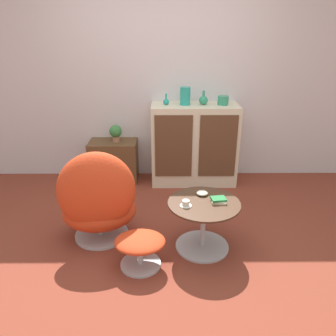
{
  "coord_description": "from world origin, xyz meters",
  "views": [
    {
      "loc": [
        0.04,
        -2.45,
        1.81
      ],
      "look_at": [
        0.06,
        0.55,
        0.55
      ],
      "focal_mm": 35.0,
      "sensor_mm": 36.0,
      "label": 1
    }
  ],
  "objects_px": {
    "vase_leftmost": "(166,101)",
    "vase_rightmost": "(223,100)",
    "coffee_table": "(203,221)",
    "vase_inner_left": "(185,96)",
    "tv_console": "(114,161)",
    "ottoman": "(140,245)",
    "vase_inner_right": "(203,100)",
    "potted_plant": "(116,132)",
    "teacup": "(186,204)",
    "egg_chair": "(98,201)",
    "book_stack": "(219,200)",
    "bowl": "(202,193)",
    "sideboard": "(194,144)"
  },
  "relations": [
    {
      "from": "vase_leftmost",
      "to": "vase_rightmost",
      "type": "bearing_deg",
      "value": 0.0
    },
    {
      "from": "coffee_table",
      "to": "vase_inner_left",
      "type": "bearing_deg",
      "value": 93.74
    },
    {
      "from": "tv_console",
      "to": "vase_rightmost",
      "type": "xyz_separation_m",
      "value": [
        1.36,
        -0.04,
        0.79
      ]
    },
    {
      "from": "tv_console",
      "to": "vase_rightmost",
      "type": "relative_size",
      "value": 4.64
    },
    {
      "from": "ottoman",
      "to": "vase_inner_right",
      "type": "relative_size",
      "value": 2.52
    },
    {
      "from": "vase_inner_left",
      "to": "potted_plant",
      "type": "relative_size",
      "value": 0.98
    },
    {
      "from": "vase_inner_left",
      "to": "vase_rightmost",
      "type": "height_order",
      "value": "vase_inner_left"
    },
    {
      "from": "coffee_table",
      "to": "teacup",
      "type": "height_order",
      "value": "teacup"
    },
    {
      "from": "egg_chair",
      "to": "book_stack",
      "type": "relative_size",
      "value": 6.48
    },
    {
      "from": "coffee_table",
      "to": "bowl",
      "type": "distance_m",
      "value": 0.25
    },
    {
      "from": "ottoman",
      "to": "bowl",
      "type": "distance_m",
      "value": 0.72
    },
    {
      "from": "coffee_table",
      "to": "potted_plant",
      "type": "bearing_deg",
      "value": 122.7
    },
    {
      "from": "sideboard",
      "to": "coffee_table",
      "type": "distance_m",
      "value": 1.45
    },
    {
      "from": "egg_chair",
      "to": "vase_inner_right",
      "type": "bearing_deg",
      "value": 50.99
    },
    {
      "from": "tv_console",
      "to": "ottoman",
      "type": "distance_m",
      "value": 1.79
    },
    {
      "from": "ottoman",
      "to": "book_stack",
      "type": "xyz_separation_m",
      "value": [
        0.66,
        0.25,
        0.28
      ]
    },
    {
      "from": "sideboard",
      "to": "vase_inner_right",
      "type": "distance_m",
      "value": 0.56
    },
    {
      "from": "vase_rightmost",
      "to": "book_stack",
      "type": "bearing_deg",
      "value": -99.27
    },
    {
      "from": "ottoman",
      "to": "tv_console",
      "type": "bearing_deg",
      "value": 104.9
    },
    {
      "from": "egg_chair",
      "to": "teacup",
      "type": "distance_m",
      "value": 0.8
    },
    {
      "from": "vase_leftmost",
      "to": "book_stack",
      "type": "relative_size",
      "value": 0.97
    },
    {
      "from": "ottoman",
      "to": "vase_inner_right",
      "type": "bearing_deg",
      "value": 68.51
    },
    {
      "from": "ottoman",
      "to": "vase_inner_left",
      "type": "xyz_separation_m",
      "value": [
        0.44,
        1.68,
        0.9
      ]
    },
    {
      "from": "sideboard",
      "to": "tv_console",
      "type": "distance_m",
      "value": 1.05
    },
    {
      "from": "vase_inner_right",
      "to": "vase_rightmost",
      "type": "xyz_separation_m",
      "value": [
        0.23,
        -0.0,
        -0.0
      ]
    },
    {
      "from": "vase_inner_left",
      "to": "vase_rightmost",
      "type": "bearing_deg",
      "value": 0.0
    },
    {
      "from": "sideboard",
      "to": "ottoman",
      "type": "distance_m",
      "value": 1.8
    },
    {
      "from": "egg_chair",
      "to": "teacup",
      "type": "height_order",
      "value": "egg_chair"
    },
    {
      "from": "coffee_table",
      "to": "vase_inner_left",
      "type": "xyz_separation_m",
      "value": [
        -0.09,
        1.44,
        0.83
      ]
    },
    {
      "from": "vase_inner_left",
      "to": "egg_chair",
      "type": "bearing_deg",
      "value": -122.75
    },
    {
      "from": "vase_inner_left",
      "to": "teacup",
      "type": "height_order",
      "value": "vase_inner_left"
    },
    {
      "from": "egg_chair",
      "to": "book_stack",
      "type": "xyz_separation_m",
      "value": [
        1.06,
        -0.13,
        0.08
      ]
    },
    {
      "from": "book_stack",
      "to": "bowl",
      "type": "distance_m",
      "value": 0.19
    },
    {
      "from": "potted_plant",
      "to": "egg_chair",
      "type": "bearing_deg",
      "value": -89.23
    },
    {
      "from": "potted_plant",
      "to": "book_stack",
      "type": "xyz_separation_m",
      "value": [
        1.08,
        -1.48,
        -0.17
      ]
    },
    {
      "from": "vase_leftmost",
      "to": "tv_console",
      "type": "bearing_deg",
      "value": 176.42
    },
    {
      "from": "ottoman",
      "to": "vase_leftmost",
      "type": "xyz_separation_m",
      "value": [
        0.22,
        1.68,
        0.84
      ]
    },
    {
      "from": "vase_leftmost",
      "to": "potted_plant",
      "type": "height_order",
      "value": "vase_leftmost"
    },
    {
      "from": "vase_inner_right",
      "to": "bowl",
      "type": "distance_m",
      "value": 1.43
    },
    {
      "from": "sideboard",
      "to": "vase_inner_right",
      "type": "xyz_separation_m",
      "value": [
        0.1,
        0.0,
        0.55
      ]
    },
    {
      "from": "vase_inner_left",
      "to": "teacup",
      "type": "relative_size",
      "value": 2.09
    },
    {
      "from": "ottoman",
      "to": "egg_chair",
      "type": "bearing_deg",
      "value": 136.34
    },
    {
      "from": "vase_inner_left",
      "to": "book_stack",
      "type": "distance_m",
      "value": 1.58
    },
    {
      "from": "book_stack",
      "to": "bowl",
      "type": "bearing_deg",
      "value": 132.45
    },
    {
      "from": "potted_plant",
      "to": "sideboard",
      "type": "bearing_deg",
      "value": -2.74
    },
    {
      "from": "vase_rightmost",
      "to": "bowl",
      "type": "height_order",
      "value": "vase_rightmost"
    },
    {
      "from": "vase_leftmost",
      "to": "ottoman",
      "type": "bearing_deg",
      "value": -97.39
    },
    {
      "from": "sideboard",
      "to": "tv_console",
      "type": "xyz_separation_m",
      "value": [
        -1.03,
        0.05,
        -0.24
      ]
    },
    {
      "from": "vase_rightmost",
      "to": "bowl",
      "type": "xyz_separation_m",
      "value": [
        -0.36,
        -1.3,
        -0.57
      ]
    },
    {
      "from": "book_stack",
      "to": "bowl",
      "type": "xyz_separation_m",
      "value": [
        -0.13,
        0.14,
        -0.0
      ]
    }
  ]
}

